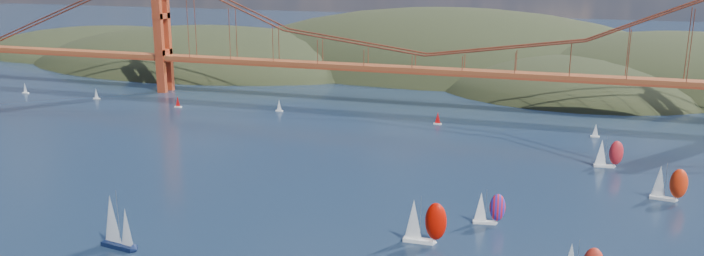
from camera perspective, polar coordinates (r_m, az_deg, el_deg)
name	(u,v)px	position (r m, az deg, el deg)	size (l,w,h in m)	color
headlands	(545,97)	(374.44, 15.77, 2.46)	(725.00, 225.00, 96.00)	black
bridge	(423,29)	(275.58, 5.88, 8.20)	(552.00, 12.00, 55.00)	brown
sloop_navy	(116,222)	(156.39, -19.03, -7.43)	(8.76, 5.40, 13.15)	#0C1633
racer_0	(424,221)	(151.33, 6.01, -7.69)	(9.44, 3.82, 10.89)	white
racer_3	(669,183)	(193.28, 24.82, -4.17)	(8.84, 4.42, 9.95)	silver
racer_5	(608,153)	(215.87, 20.53, -1.95)	(8.22, 3.73, 9.30)	white
racer_rwb	(489,208)	(164.22, 11.29, -6.51)	(7.55, 3.72, 8.50)	silver
distant_boat_0	(25,88)	(341.54, -25.53, 3.01)	(3.00, 2.00, 4.70)	silver
distant_boat_1	(96,94)	(316.18, -20.49, 2.69)	(3.00, 2.00, 4.70)	silver
distant_boat_2	(178,102)	(289.19, -14.28, 2.13)	(3.00, 2.00, 4.70)	silver
distant_boat_3	(279,106)	(274.83, -6.07, 1.87)	(3.00, 2.00, 4.70)	silver
distant_boat_8	(596,131)	(249.53, 19.59, -0.20)	(3.00, 2.00, 4.70)	silver
distant_boat_9	(438,118)	(254.53, 7.14, 0.82)	(3.00, 2.00, 4.70)	silver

